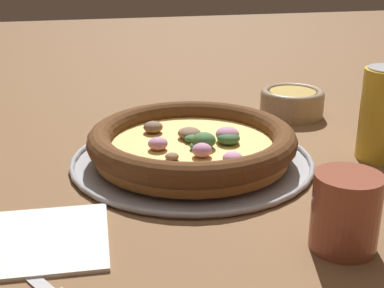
{
  "coord_description": "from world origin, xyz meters",
  "views": [
    {
      "loc": [
        -0.15,
        -0.64,
        0.27
      ],
      "look_at": [
        0.0,
        0.0,
        0.03
      ],
      "focal_mm": 50.0,
      "sensor_mm": 36.0,
      "label": 1
    }
  ],
  "objects": [
    {
      "name": "napkin",
      "position": [
        -0.2,
        -0.16,
        0.0
      ],
      "size": [
        0.15,
        0.14,
        0.01
      ],
      "rotation": [
        0.0,
        0.0,
        -0.06
      ],
      "color": "white",
      "rests_on": "ground_plane"
    },
    {
      "name": "bowl_near",
      "position": [
        0.21,
        0.16,
        0.02
      ],
      "size": [
        0.11,
        0.11,
        0.05
      ],
      "color": "#9E8466",
      "rests_on": "ground_plane"
    },
    {
      "name": "drinking_cup",
      "position": [
        0.09,
        -0.24,
        0.04
      ],
      "size": [
        0.06,
        0.06,
        0.08
      ],
      "color": "brown",
      "rests_on": "ground_plane"
    },
    {
      "name": "pizza",
      "position": [
        0.0,
        -0.0,
        0.03
      ],
      "size": [
        0.27,
        0.27,
        0.04
      ],
      "color": "#A86B33",
      "rests_on": "pizza_tray"
    },
    {
      "name": "ground_plane",
      "position": [
        0.0,
        0.0,
        0.0
      ],
      "size": [
        3.0,
        3.0,
        0.0
      ],
      "primitive_type": "plane",
      "color": "brown"
    },
    {
      "name": "pizza_tray",
      "position": [
        0.0,
        0.0,
        0.0
      ],
      "size": [
        0.32,
        0.32,
        0.01
      ],
      "color": "#9E9EA3",
      "rests_on": "ground_plane"
    },
    {
      "name": "fork",
      "position": [
        -0.19,
        -0.22,
        0.0
      ],
      "size": [
        0.1,
        0.16,
        0.0
      ],
      "rotation": [
        0.0,
        0.0,
        5.24
      ],
      "color": "#B7B7BC",
      "rests_on": "ground_plane"
    }
  ]
}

